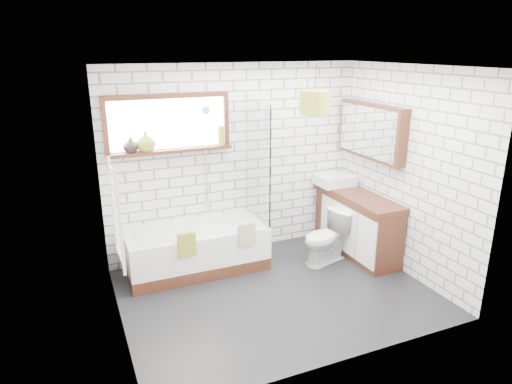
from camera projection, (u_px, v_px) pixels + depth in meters
name	position (u px, v px, depth m)	size (l,w,h in m)	color
floor	(276.00, 293.00, 5.22)	(3.40, 2.60, 0.01)	black
ceiling	(280.00, 66.00, 4.45)	(3.40, 2.60, 0.01)	white
wall_back	(234.00, 161.00, 5.97)	(3.40, 0.01, 2.50)	white
wall_front	(348.00, 233.00, 3.69)	(3.40, 0.01, 2.50)	white
wall_left	(111.00, 210.00, 4.19)	(0.01, 2.60, 2.50)	white
wall_right	(406.00, 172.00, 5.47)	(0.01, 2.60, 2.50)	white
window	(169.00, 124.00, 5.45)	(1.52, 0.16, 0.68)	#38190F
towel_radiator	(116.00, 215.00, 4.22)	(0.06, 0.52, 1.00)	white
mirror_cabinet	(372.00, 131.00, 5.84)	(0.16, 1.20, 0.70)	#38190F
shower_riser	(206.00, 157.00, 5.75)	(0.02, 0.02, 1.30)	silver
bathtub	(197.00, 249.00, 5.69)	(1.71, 0.76, 0.55)	white
shower_screen	(258.00, 163.00, 5.69)	(0.02, 0.72, 1.50)	white
towel_green	(187.00, 244.00, 5.20)	(0.21, 0.06, 0.29)	olive
towel_beige	(247.00, 234.00, 5.48)	(0.21, 0.05, 0.28)	tan
vanity	(357.00, 223.00, 6.13)	(0.47, 1.45, 0.83)	#38190F
basin	(334.00, 180.00, 6.40)	(0.49, 0.43, 0.14)	white
tap	(344.00, 175.00, 6.44)	(0.03, 0.03, 0.15)	silver
toilet	(326.00, 237.00, 5.87)	(0.67, 0.38, 0.68)	white
vase_olive	(146.00, 143.00, 5.38)	(0.23, 0.23, 0.24)	olive
vase_dark	(131.00, 146.00, 5.32)	(0.18, 0.18, 0.19)	black
bottle	(221.00, 137.00, 5.73)	(0.08, 0.08, 0.24)	olive
pendant	(315.00, 102.00, 5.02)	(0.35, 0.35, 0.26)	olive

